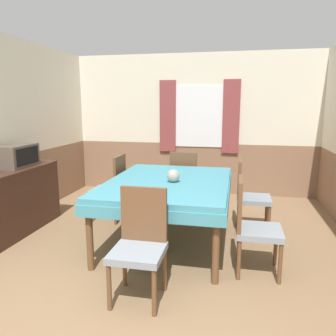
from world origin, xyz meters
name	(u,v)px	position (x,y,z in m)	size (l,w,h in m)	color
wall_back	(194,124)	(0.01, 4.49, 1.31)	(4.91, 0.10, 2.60)	silver
wall_left	(5,133)	(-2.28, 2.24, 1.30)	(0.05, 4.87, 2.60)	silver
dining_table	(169,188)	(0.02, 2.10, 0.68)	(1.46, 1.96, 0.78)	teal
chair_right_far	(248,193)	(0.99, 2.68, 0.51)	(0.44, 0.44, 0.96)	brown
chair_right_near	(252,224)	(0.99, 1.52, 0.51)	(0.44, 0.44, 0.96)	brown
chair_head_window	(184,179)	(0.02, 3.32, 0.51)	(0.44, 0.44, 0.96)	brown
chair_left_far	(112,186)	(-0.95, 2.68, 0.51)	(0.44, 0.44, 0.96)	brown
chair_head_near	(140,241)	(0.02, 0.88, 0.51)	(0.44, 0.44, 0.96)	brown
sideboard	(16,200)	(-2.02, 1.99, 0.44)	(0.46, 1.38, 0.86)	#3D2319
tv	(18,156)	(-2.00, 2.09, 1.01)	(0.29, 0.55, 0.29)	#51473D
vase	(173,176)	(0.09, 2.02, 0.85)	(0.15, 0.15, 0.15)	#A39989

